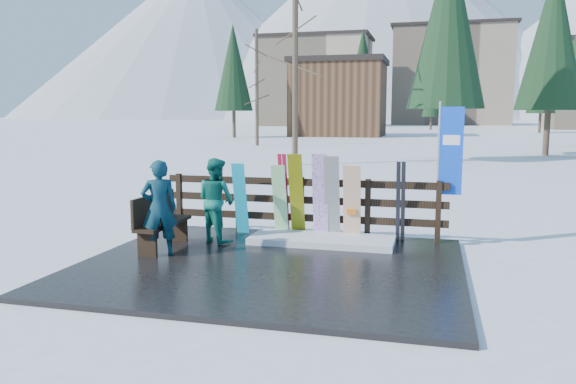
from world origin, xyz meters
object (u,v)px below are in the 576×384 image
(person_front, at_px, (159,208))
(snowboard_1, at_px, (280,201))
(bench, at_px, (160,220))
(snowboard_5, at_px, (352,203))
(person_back, at_px, (216,200))
(rental_flag, at_px, (448,156))
(snowboard_4, at_px, (332,198))
(snowboard_2, at_px, (297,196))
(snowboard_0, at_px, (240,199))
(snowboard_3, at_px, (320,196))

(person_front, bearing_deg, snowboard_1, -160.35)
(bench, distance_m, snowboard_1, 2.34)
(snowboard_5, xyz_separation_m, person_front, (-2.95, -1.96, 0.10))
(snowboard_1, xyz_separation_m, person_back, (-1.02, -0.74, 0.08))
(person_front, relative_size, person_back, 1.03)
(rental_flag, bearing_deg, person_front, -154.37)
(bench, relative_size, snowboard_5, 1.05)
(snowboard_4, bearing_deg, snowboard_2, -180.00)
(bench, relative_size, person_back, 0.95)
(snowboard_1, distance_m, snowboard_5, 1.40)
(snowboard_0, distance_m, snowboard_4, 1.83)
(snowboard_2, relative_size, snowboard_4, 1.03)
(snowboard_2, bearing_deg, person_back, -151.24)
(snowboard_2, bearing_deg, snowboard_1, -180.00)
(snowboard_2, xyz_separation_m, person_front, (-1.88, -1.96, -0.00))
(snowboard_5, distance_m, person_back, 2.54)
(snowboard_2, height_order, rental_flag, rental_flag)
(rental_flag, xyz_separation_m, person_front, (-4.66, -2.23, -0.79))
(snowboard_5, bearing_deg, rental_flag, 8.99)
(bench, xyz_separation_m, snowboard_0, (0.99, 1.48, 0.20))
(snowboard_0, bearing_deg, snowboard_5, -0.00)
(snowboard_0, relative_size, snowboard_4, 0.90)
(snowboard_3, relative_size, person_back, 1.05)
(snowboard_0, height_order, snowboard_5, snowboard_0)
(snowboard_0, xyz_separation_m, person_back, (-0.22, -0.74, 0.07))
(bench, relative_size, snowboard_0, 1.03)
(snowboard_4, xyz_separation_m, rental_flag, (2.09, 0.27, 0.81))
(bench, bearing_deg, snowboard_4, 27.74)
(rental_flag, bearing_deg, snowboard_3, -173.34)
(snowboard_3, xyz_separation_m, snowboard_4, (0.23, 0.00, -0.02))
(snowboard_0, height_order, person_front, person_front)
(bench, bearing_deg, snowboard_2, 34.81)
(bench, relative_size, rental_flag, 0.58)
(rental_flag, bearing_deg, snowboard_4, -172.62)
(snowboard_2, xyz_separation_m, person_back, (-1.36, -0.74, -0.03))
(snowboard_3, height_order, rental_flag, rental_flag)
(bench, bearing_deg, snowboard_1, 39.47)
(snowboard_3, relative_size, person_front, 1.02)
(snowboard_0, xyz_separation_m, snowboard_3, (1.60, -0.00, 0.10))
(snowboard_2, height_order, person_front, snowboard_2)
(snowboard_2, distance_m, snowboard_3, 0.46)
(snowboard_2, height_order, snowboard_5, snowboard_2)
(snowboard_2, bearing_deg, rental_flag, 5.56)
(snowboard_2, distance_m, person_back, 1.55)
(snowboard_5, bearing_deg, snowboard_4, 180.00)
(snowboard_3, distance_m, person_front, 3.06)
(snowboard_2, bearing_deg, snowboard_5, 0.00)
(bench, xyz_separation_m, snowboard_2, (2.13, 1.48, 0.30))
(snowboard_2, bearing_deg, snowboard_3, -0.00)
(snowboard_1, distance_m, snowboard_4, 1.02)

